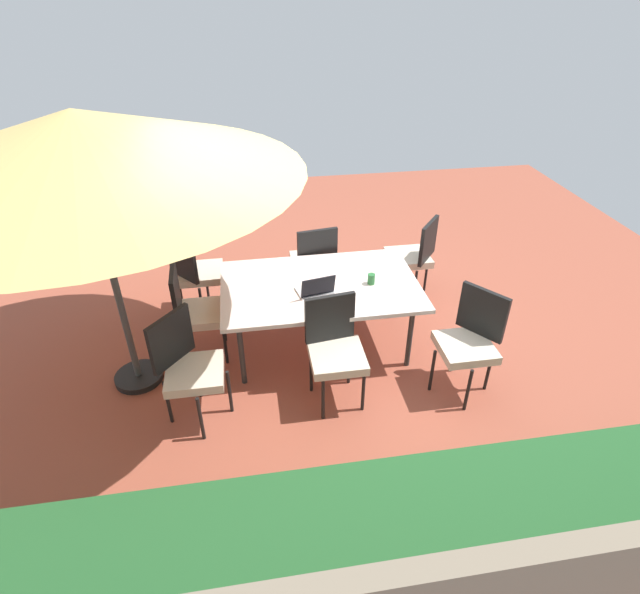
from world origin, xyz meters
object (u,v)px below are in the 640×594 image
object	(u,v)px
patio_umbrella	(79,144)
chair_northwest	(470,338)
cup	(371,279)
chair_southeast	(196,270)
chair_northeast	(188,365)
chair_southwest	(414,254)
chair_south	(314,260)
chair_east	(195,309)
dining_table	(320,288)
laptop	(316,289)
chair_north	(335,347)

from	to	relation	value
patio_umbrella	chair_northwest	xyz separation A→B (m)	(-2.96, 0.57, -1.66)
cup	chair_southeast	bearing A→B (deg)	-26.46
patio_umbrella	chair_northeast	distance (m)	1.83
patio_umbrella	chair_southwest	distance (m)	3.54
chair_south	cup	bearing A→B (deg)	107.52
chair_east	chair_southwest	bearing A→B (deg)	-75.49
chair_east	dining_table	bearing A→B (deg)	-94.08
chair_northeast	laptop	distance (m)	1.32
patio_umbrella	chair_north	world-z (taller)	patio_umbrella
dining_table	chair_northeast	size ratio (longest dim) A/B	1.91
dining_table	cup	xyz separation A→B (m)	(-0.48, 0.07, 0.10)
dining_table	chair_south	xyz separation A→B (m)	(-0.06, -0.81, -0.13)
patio_umbrella	chair_south	xyz separation A→B (m)	(-1.82, -1.05, -1.66)
laptop	chair_north	bearing A→B (deg)	85.86
patio_umbrella	chair_north	distance (m)	2.48
chair_northeast	chair_south	size ratio (longest dim) A/B	1.00
chair_southeast	chair_northwest	size ratio (longest dim) A/B	1.00
chair_southwest	laptop	xyz separation A→B (m)	(1.26, 0.92, 0.23)
chair_southeast	chair_northwest	world-z (taller)	same
chair_southeast	patio_umbrella	bearing A→B (deg)	110.74
chair_northeast	laptop	bearing A→B (deg)	-21.47
chair_north	laptop	xyz separation A→B (m)	(0.08, -0.59, 0.23)
patio_umbrella	chair_southeast	bearing A→B (deg)	-118.09
patio_umbrella	dining_table	bearing A→B (deg)	-172.10
chair_northeast	chair_south	xyz separation A→B (m)	(-1.27, -1.59, 0.00)
chair_northeast	chair_north	bearing A→B (deg)	-48.43
dining_table	chair_east	bearing A→B (deg)	-1.60
dining_table	chair_southwest	world-z (taller)	chair_southwest
chair_northeast	chair_southwest	size ratio (longest dim) A/B	1.00
chair_northwest	laptop	world-z (taller)	chair_northwest
patio_umbrella	chair_east	xyz separation A→B (m)	(-0.57, -0.28, -1.66)
chair_southwest	chair_southeast	bearing A→B (deg)	-50.94
dining_table	laptop	bearing A→B (deg)	66.92
dining_table	chair_northeast	bearing A→B (deg)	32.71
dining_table	chair_south	distance (m)	0.82
chair_east	laptop	size ratio (longest dim) A/B	2.70
chair_southwest	cup	world-z (taller)	chair_southwest
chair_south	chair_north	distance (m)	1.55
chair_southwest	chair_northwest	size ratio (longest dim) A/B	1.00
chair_southeast	cup	world-z (taller)	chair_southeast
patio_umbrella	chair_northwest	size ratio (longest dim) A/B	3.30
chair_north	chair_south	bearing A→B (deg)	80.35
chair_east	cup	distance (m)	1.69
dining_table	chair_southwest	distance (m)	1.43
chair_east	chair_south	bearing A→B (deg)	-60.66
patio_umbrella	cup	size ratio (longest dim) A/B	31.09
chair_east	chair_north	xyz separation A→B (m)	(-1.20, 0.78, 0.00)
chair_east	chair_north	distance (m)	1.43
chair_north	cup	world-z (taller)	chair_north
patio_umbrella	chair_north	xyz separation A→B (m)	(-1.77, 0.50, -1.66)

